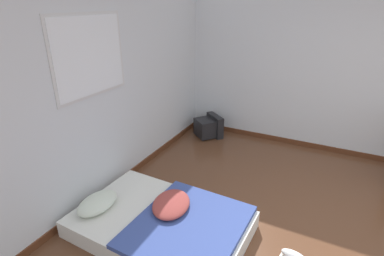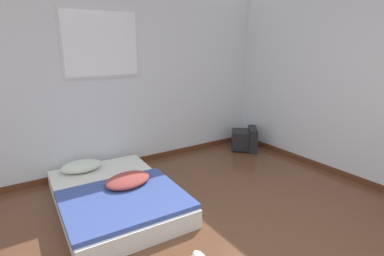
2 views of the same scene
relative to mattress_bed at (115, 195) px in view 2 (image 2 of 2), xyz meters
The scene contains 3 objects.
wall_back 1.63m from the mattress_bed, 71.54° to the left, with size 7.63×0.08×2.60m.
mattress_bed is the anchor object (origin of this frame).
crt_tv 2.67m from the mattress_bed, 12.54° to the left, with size 0.60×0.60×0.40m.
Camera 2 is at (-1.35, -1.26, 1.84)m, focal length 28.00 mm.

